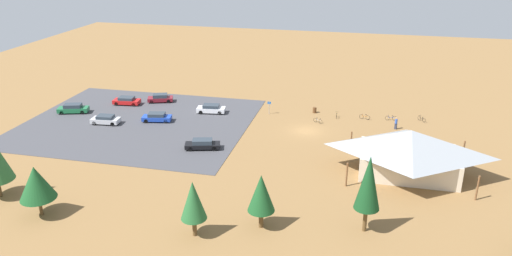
% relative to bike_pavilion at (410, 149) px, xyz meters
% --- Properties ---
extents(ground, '(160.00, 160.00, 0.00)m').
position_rel_bike_pavilion_xyz_m(ground, '(13.66, -11.07, -3.22)').
color(ground, olive).
rests_on(ground, ground).
extents(parking_lot_asphalt, '(33.89, 29.04, 0.05)m').
position_rel_bike_pavilion_xyz_m(parking_lot_asphalt, '(39.33, -8.68, -3.20)').
color(parking_lot_asphalt, '#424247').
rests_on(parking_lot_asphalt, ground).
extents(bike_pavilion, '(14.38, 10.18, 5.62)m').
position_rel_bike_pavilion_xyz_m(bike_pavilion, '(0.00, 0.00, 0.00)').
color(bike_pavilion, beige).
rests_on(bike_pavilion, ground).
extents(trash_bin, '(0.60, 0.60, 0.90)m').
position_rel_bike_pavilion_xyz_m(trash_bin, '(13.40, -19.18, -2.77)').
color(trash_bin, brown).
rests_on(trash_bin, ground).
extents(lot_sign, '(0.56, 0.08, 2.20)m').
position_rel_bike_pavilion_xyz_m(lot_sign, '(20.45, -16.90, -1.81)').
color(lot_sign, '#99999E').
rests_on(lot_sign, ground).
extents(pine_east, '(2.46, 2.46, 7.99)m').
position_rel_bike_pavilion_xyz_m(pine_east, '(4.69, 13.64, 1.99)').
color(pine_east, brown).
rests_on(pine_east, ground).
extents(pine_west, '(3.62, 3.62, 5.49)m').
position_rel_bike_pavilion_xyz_m(pine_west, '(37.12, 18.22, 0.50)').
color(pine_west, brown).
rests_on(pine_west, ground).
extents(pine_far_east, '(2.48, 2.48, 5.78)m').
position_rel_bike_pavilion_xyz_m(pine_far_east, '(20.50, 18.12, 0.57)').
color(pine_far_east, brown).
rests_on(pine_far_east, ground).
extents(pine_far_west, '(2.68, 2.68, 5.72)m').
position_rel_bike_pavilion_xyz_m(pine_far_west, '(14.63, 15.28, 0.54)').
color(pine_far_west, brown).
rests_on(pine_far_west, ground).
extents(bicycle_black_yard_front, '(1.05, 1.49, 0.86)m').
position_rel_bike_pavilion_xyz_m(bicycle_black_yard_front, '(-3.17, -19.03, -2.85)').
color(bicycle_black_yard_front, black).
rests_on(bicycle_black_yard_front, ground).
extents(bicycle_blue_yard_left, '(1.79, 0.48, 0.83)m').
position_rel_bike_pavilion_xyz_m(bicycle_blue_yard_left, '(1.43, -18.40, -2.85)').
color(bicycle_blue_yard_left, black).
rests_on(bicycle_blue_yard_left, ground).
extents(bicycle_white_edge_south, '(1.40, 1.10, 0.76)m').
position_rel_bike_pavilion_xyz_m(bicycle_white_edge_south, '(-3.76, -10.17, -2.87)').
color(bicycle_white_edge_south, black).
rests_on(bicycle_white_edge_south, ground).
extents(bicycle_purple_back_row, '(1.74, 0.48, 0.86)m').
position_rel_bike_pavilion_xyz_m(bicycle_purple_back_row, '(-1.71, -10.33, -2.83)').
color(bicycle_purple_back_row, black).
rests_on(bicycle_purple_back_row, ground).
extents(bicycle_teal_yard_right, '(1.28, 1.24, 0.90)m').
position_rel_bike_pavilion_xyz_m(bicycle_teal_yard_right, '(-2.82, -8.36, -2.83)').
color(bicycle_teal_yard_right, black).
rests_on(bicycle_teal_yard_right, ground).
extents(bicycle_yellow_front_row, '(0.48, 1.64, 0.85)m').
position_rel_bike_pavilion_xyz_m(bicycle_yellow_front_row, '(9.75, -17.68, -2.86)').
color(bicycle_yellow_front_row, black).
rests_on(bicycle_yellow_front_row, ground).
extents(bicycle_silver_near_porch, '(1.47, 0.85, 0.80)m').
position_rel_bike_pavilion_xyz_m(bicycle_silver_near_porch, '(12.37, -14.70, -2.87)').
color(bicycle_silver_near_porch, black).
rests_on(bicycle_silver_near_porch, ground).
extents(bicycle_orange_near_sign, '(1.68, 0.54, 0.83)m').
position_rel_bike_pavilion_xyz_m(bicycle_orange_near_sign, '(5.43, -17.94, -2.85)').
color(bicycle_orange_near_sign, black).
rests_on(bicycle_orange_near_sign, ground).
extents(bicycle_red_yard_center, '(0.82, 1.62, 0.82)m').
position_rel_bike_pavilion_xyz_m(bicycle_red_yard_center, '(1.22, -8.60, -2.84)').
color(bicycle_red_yard_center, black).
rests_on(bicycle_red_yard_center, ground).
extents(car_maroon_front_row, '(4.57, 3.05, 1.42)m').
position_rel_bike_pavilion_xyz_m(car_maroon_front_row, '(39.87, -18.54, -2.47)').
color(car_maroon_front_row, maroon).
rests_on(car_maroon_front_row, parking_lot_asphalt).
extents(car_black_aisle_side, '(4.95, 2.88, 1.35)m').
position_rel_bike_pavilion_xyz_m(car_black_aisle_side, '(26.37, -1.32, -2.50)').
color(car_black_aisle_side, black).
rests_on(car_black_aisle_side, parking_lot_asphalt).
extents(car_green_far_end, '(5.06, 3.05, 1.50)m').
position_rel_bike_pavilion_xyz_m(car_green_far_end, '(51.33, -10.19, -2.43)').
color(car_green_far_end, '#1E6B3D').
rests_on(car_green_far_end, parking_lot_asphalt).
extents(car_blue_end_stall, '(4.68, 2.63, 1.37)m').
position_rel_bike_pavilion_xyz_m(car_blue_end_stall, '(36.60, -9.63, -2.49)').
color(car_blue_end_stall, '#1E42B2').
rests_on(car_blue_end_stall, parking_lot_asphalt).
extents(car_silver_inner_stall, '(4.38, 2.26, 1.34)m').
position_rel_bike_pavilion_xyz_m(car_silver_inner_stall, '(43.77, -6.91, -2.49)').
color(car_silver_inner_stall, '#BCBCC1').
rests_on(car_silver_inner_stall, parking_lot_asphalt).
extents(car_white_near_entry, '(4.70, 2.40, 1.40)m').
position_rel_bike_pavilion_xyz_m(car_white_near_entry, '(29.66, -15.22, -2.47)').
color(car_white_near_entry, white).
rests_on(car_white_near_entry, parking_lot_asphalt).
extents(car_red_back_corner, '(4.58, 2.30, 1.33)m').
position_rel_bike_pavilion_xyz_m(car_red_back_corner, '(44.88, -15.98, -2.50)').
color(car_red_back_corner, red).
rests_on(car_red_back_corner, parking_lot_asphalt).
extents(visitor_by_pavilion, '(0.39, 0.36, 1.80)m').
position_rel_bike_pavilion_xyz_m(visitor_by_pavilion, '(0.86, -14.73, -2.28)').
color(visitor_by_pavilion, '#2D3347').
rests_on(visitor_by_pavilion, ground).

